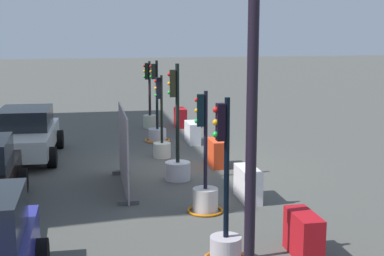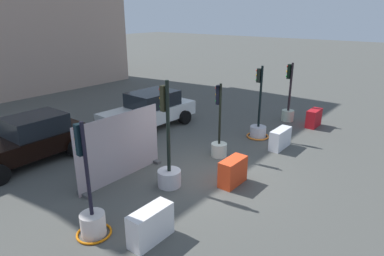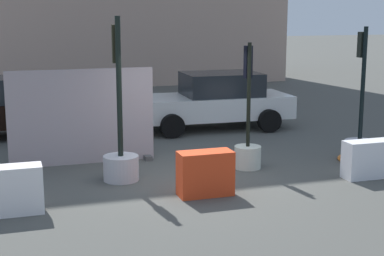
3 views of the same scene
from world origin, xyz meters
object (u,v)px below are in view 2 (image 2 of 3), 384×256
Objects in this scene: traffic_light_3 at (219,143)px; traffic_light_5 at (288,108)px; construction_barrier_1 at (151,225)px; car_white_van at (150,110)px; traffic_light_2 at (169,168)px; construction_barrier_4 at (314,118)px; traffic_light_4 at (258,127)px; construction_barrier_3 at (280,139)px; car_black_sedan at (28,140)px; construction_barrier_2 at (233,172)px; traffic_light_1 at (92,216)px.

traffic_light_5 is (5.55, -0.24, 0.11)m from traffic_light_3.
car_white_van is at bearing 45.42° from construction_barrier_1.
traffic_light_2 is 1.20× the size of traffic_light_3.
traffic_light_3 is 2.76× the size of construction_barrier_4.
car_white_van is (-4.74, 4.59, 0.16)m from traffic_light_5.
traffic_light_4 is 7.67m from construction_barrier_1.
traffic_light_4 reaches higher than construction_barrier_1.
construction_barrier_3 is at bearing -113.73° from traffic_light_4.
car_black_sedan reaches higher than car_white_van.
construction_barrier_3 is at bearing 178.08° from construction_barrier_4.
car_white_van is at bearing 135.95° from traffic_light_5.
construction_barrier_2 is 3.58m from construction_barrier_3.
construction_barrier_3 is (2.10, -1.42, -0.14)m from traffic_light_3.
traffic_light_5 is 1.32m from construction_barrier_4.
traffic_light_4 reaches higher than construction_barrier_2.
construction_barrier_3 is at bearing -15.59° from traffic_light_2.
traffic_light_4 is 2.99× the size of construction_barrier_2.
car_black_sedan reaches higher than construction_barrier_4.
traffic_light_3 is 2.39× the size of construction_barrier_1.
traffic_light_5 is at bearing 86.30° from construction_barrier_4.
construction_barrier_4 is at bearing -1.92° from construction_barrier_3.
traffic_light_1 reaches higher than car_white_van.
traffic_light_2 reaches higher than construction_barrier_3.
traffic_light_2 is 1.16× the size of traffic_light_5.
construction_barrier_3 is (4.86, -1.36, -0.21)m from traffic_light_2.
car_white_van is (0.81, 4.34, 0.28)m from traffic_light_3.
construction_barrier_1 is (-4.92, -1.47, -0.11)m from traffic_light_3.
construction_barrier_4 is at bearing -51.62° from car_white_van.
traffic_light_2 is 0.73× the size of car_black_sedan.
construction_barrier_3 is at bearing -161.11° from traffic_light_5.
traffic_light_2 is at bearing 164.41° from construction_barrier_3.
traffic_light_3 is at bearing -100.54° from car_white_van.
construction_barrier_4 is 0.21× the size of car_white_van.
car_black_sedan is at bearing 115.05° from construction_barrier_2.
traffic_light_2 is 5.41m from traffic_light_4.
car_black_sedan is (0.44, 6.39, 0.38)m from construction_barrier_1.
car_black_sedan is at bearing 173.76° from car_white_van.
construction_barrier_1 is 8.17m from car_white_van.
traffic_light_2 is 8.36m from construction_barrier_4.
traffic_light_2 is 1.08× the size of traffic_light_4.
traffic_light_5 is 2.87× the size of construction_barrier_4.
traffic_light_5 reaches higher than car_black_sedan.
construction_barrier_2 is at bearing -48.38° from traffic_light_2.
traffic_light_4 is 0.66× the size of car_white_van.
construction_barrier_1 is (0.69, -1.23, -0.08)m from traffic_light_1.
construction_barrier_1 is 0.25× the size of car_black_sedan.
traffic_light_1 is 5.62m from traffic_light_3.
construction_barrier_4 is at bearing -93.70° from traffic_light_5.
traffic_light_2 is 2.78× the size of construction_barrier_3.
traffic_light_3 is 2.68× the size of construction_barrier_2.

